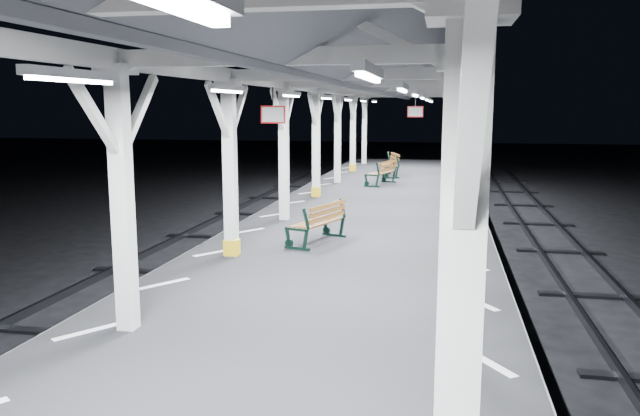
% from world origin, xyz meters
% --- Properties ---
extents(ground, '(120.00, 120.00, 0.00)m').
position_xyz_m(ground, '(0.00, 0.00, 0.00)').
color(ground, black).
rests_on(ground, ground).
extents(platform, '(6.00, 50.00, 1.00)m').
position_xyz_m(platform, '(0.00, 0.00, 0.50)').
color(platform, black).
rests_on(platform, ground).
extents(hazard_stripes_left, '(1.00, 48.00, 0.01)m').
position_xyz_m(hazard_stripes_left, '(-2.45, 0.00, 1.00)').
color(hazard_stripes_left, silver).
rests_on(hazard_stripes_left, platform).
extents(hazard_stripes_right, '(1.00, 48.00, 0.01)m').
position_xyz_m(hazard_stripes_right, '(2.45, 0.00, 1.00)').
color(hazard_stripes_right, silver).
rests_on(hazard_stripes_right, platform).
extents(track_left, '(2.20, 60.00, 0.16)m').
position_xyz_m(track_left, '(-5.00, 0.00, 0.08)').
color(track_left, '#2D2D33').
rests_on(track_left, ground).
extents(canopy, '(5.40, 49.00, 4.65)m').
position_xyz_m(canopy, '(0.00, -0.02, 4.56)').
color(canopy, silver).
rests_on(canopy, platform).
extents(bench_mid, '(1.06, 1.69, 0.86)m').
position_xyz_m(bench_mid, '(-0.57, 3.47, 1.46)').
color(bench_mid, black).
rests_on(bench_mid, platform).
extents(bench_far, '(1.05, 1.75, 0.89)m').
position_xyz_m(bench_far, '(-0.24, 13.60, 1.48)').
color(bench_far, black).
rests_on(bench_far, platform).
extents(bench_extra, '(1.10, 1.85, 0.95)m').
position_xyz_m(bench_extra, '(-0.24, 16.50, 1.50)').
color(bench_extra, black).
rests_on(bench_extra, platform).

